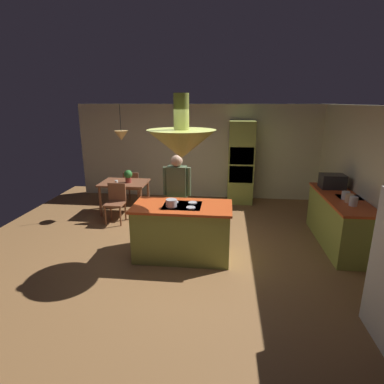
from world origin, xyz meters
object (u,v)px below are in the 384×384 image
object	(u,v)px
person_at_island	(177,192)
cooking_pot_on_cooktop	(171,203)
chair_by_back_wall	(132,186)
canister_flour	(353,201)
dining_table	(124,186)
kitchen_island	(182,231)
chair_facing_island	(116,200)
canister_sugar	(349,198)
oven_tower	(241,163)
canister_tea	(346,195)
microwave_on_counter	(332,181)
cup_on_table	(116,182)
potted_plant_on_table	(128,176)

from	to	relation	value
person_at_island	cooking_pot_on_cooktop	xyz separation A→B (m)	(0.04, -0.83, 0.06)
chair_by_back_wall	canister_flour	bearing A→B (deg)	151.74
dining_table	person_at_island	size ratio (longest dim) A/B	0.66
kitchen_island	chair_facing_island	xyz separation A→B (m)	(-1.70, 1.47, 0.03)
canister_sugar	oven_tower	bearing A→B (deg)	122.11
canister_sugar	cooking_pot_on_cooktop	xyz separation A→B (m)	(-3.00, -0.60, 0.01)
person_at_island	cooking_pot_on_cooktop	size ratio (longest dim) A/B	9.26
oven_tower	cooking_pot_on_cooktop	bearing A→B (deg)	-110.48
oven_tower	canister_tea	xyz separation A→B (m)	(1.74, -2.59, -0.06)
dining_table	microwave_on_counter	world-z (taller)	microwave_on_counter
canister_tea	cooking_pot_on_cooktop	distance (m)	3.10
microwave_on_counter	person_at_island	bearing A→B (deg)	-166.88
oven_tower	cooking_pot_on_cooktop	size ratio (longest dim) A/B	11.90
oven_tower	canister_sugar	size ratio (longest dim) A/B	14.64
microwave_on_counter	cooking_pot_on_cooktop	size ratio (longest dim) A/B	2.56
cup_on_table	canister_flour	distance (m)	4.93
kitchen_island	canister_flour	xyz separation A→B (m)	(2.84, 0.29, 0.54)
canister_flour	canister_tea	size ratio (longest dim) A/B	1.11
oven_tower	dining_table	distance (m)	3.05
oven_tower	cooking_pot_on_cooktop	world-z (taller)	oven_tower
dining_table	oven_tower	bearing A→B (deg)	22.21
dining_table	potted_plant_on_table	distance (m)	0.30
dining_table	cup_on_table	world-z (taller)	cup_on_table
chair_facing_island	kitchen_island	bearing A→B (deg)	-40.83
cup_on_table	microwave_on_counter	xyz separation A→B (m)	(4.66, -0.48, 0.27)
canister_sugar	cup_on_table	bearing A→B (deg)	162.99
chair_by_back_wall	canister_tea	distance (m)	5.02
dining_table	cup_on_table	bearing A→B (deg)	-119.85
chair_by_back_wall	cup_on_table	bearing A→B (deg)	81.99
person_at_island	cup_on_table	bearing A→B (deg)	143.69
oven_tower	microwave_on_counter	size ratio (longest dim) A/B	4.66
canister_flour	microwave_on_counter	xyz separation A→B (m)	(0.00, 1.12, 0.06)
cup_on_table	canister_flour	world-z (taller)	canister_flour
kitchen_island	canister_sugar	bearing A→B (deg)	9.40
potted_plant_on_table	canister_sugar	world-z (taller)	canister_sugar
kitchen_island	cup_on_table	world-z (taller)	kitchen_island
cup_on_table	cooking_pot_on_cooktop	distance (m)	2.63
chair_by_back_wall	cooking_pot_on_cooktop	size ratio (longest dim) A/B	4.83
oven_tower	cooking_pot_on_cooktop	distance (m)	3.60
chair_by_back_wall	microwave_on_counter	bearing A→B (deg)	163.80
chair_by_back_wall	kitchen_island	bearing A→B (deg)	121.90
person_at_island	canister_tea	world-z (taller)	person_at_island
canister_tea	microwave_on_counter	xyz separation A→B (m)	(0.00, 0.76, 0.07)
dining_table	cooking_pot_on_cooktop	world-z (taller)	cooking_pot_on_cooktop
chair_facing_island	canister_tea	world-z (taller)	canister_tea
kitchen_island	oven_tower	xyz separation A→B (m)	(1.10, 3.24, 0.60)
canister_sugar	cooking_pot_on_cooktop	size ratio (longest dim) A/B	0.81
canister_flour	canister_sugar	size ratio (longest dim) A/B	1.09
oven_tower	potted_plant_on_table	size ratio (longest dim) A/B	7.14
dining_table	chair_by_back_wall	distance (m)	0.65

